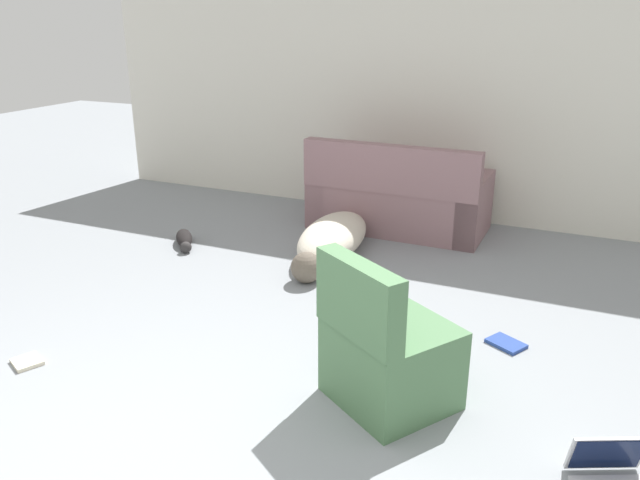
{
  "coord_description": "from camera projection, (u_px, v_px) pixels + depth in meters",
  "views": [
    {
      "loc": [
        1.56,
        -1.73,
        2.03
      ],
      "look_at": [
        -0.04,
        1.9,
        0.57
      ],
      "focal_mm": 35.0,
      "sensor_mm": 36.0,
      "label": 1
    }
  ],
  "objects": [
    {
      "name": "wall_back",
      "position": [
        429.0,
        98.0,
        6.23
      ],
      "size": [
        7.48,
        0.06,
        2.43
      ],
      "color": "silver",
      "rests_on": "ground_plane"
    },
    {
      "name": "couch",
      "position": [
        398.0,
        200.0,
        6.1
      ],
      "size": [
        1.69,
        0.84,
        0.9
      ],
      "rotation": [
        0.0,
        0.0,
        3.13
      ],
      "color": "gray",
      "rests_on": "ground_plane"
    },
    {
      "name": "dog",
      "position": [
        331.0,
        239.0,
        5.45
      ],
      "size": [
        0.58,
        1.65,
        0.33
      ],
      "rotation": [
        0.0,
        0.0,
        4.78
      ],
      "color": "beige",
      "rests_on": "ground_plane"
    },
    {
      "name": "cat",
      "position": [
        184.0,
        239.0,
        5.74
      ],
      "size": [
        0.42,
        0.49,
        0.12
      ],
      "rotation": [
        0.0,
        0.0,
        5.39
      ],
      "color": "black",
      "rests_on": "ground_plane"
    },
    {
      "name": "laptop_open",
      "position": [
        610.0,
        469.0,
        2.83
      ],
      "size": [
        0.43,
        0.4,
        0.22
      ],
      "rotation": [
        0.0,
        0.0,
        0.44
      ],
      "color": "#B7B7BC",
      "rests_on": "ground_plane"
    },
    {
      "name": "book_blue",
      "position": [
        506.0,
        343.0,
        4.03
      ],
      "size": [
        0.28,
        0.25,
        0.02
      ],
      "rotation": [
        0.0,
        0.0,
        -0.51
      ],
      "color": "#28428E",
      "rests_on": "ground_plane"
    },
    {
      "name": "book_cream",
      "position": [
        27.0,
        362.0,
        3.82
      ],
      "size": [
        0.22,
        0.22,
        0.02
      ],
      "rotation": [
        0.0,
        0.0,
        -0.45
      ],
      "color": "beige",
      "rests_on": "ground_plane"
    },
    {
      "name": "side_chair",
      "position": [
        387.0,
        353.0,
        3.35
      ],
      "size": [
        0.82,
        0.81,
        0.87
      ],
      "rotation": [
        0.0,
        0.0,
        2.56
      ],
      "color": "#4C754C",
      "rests_on": "ground_plane"
    }
  ]
}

